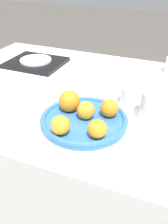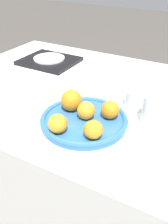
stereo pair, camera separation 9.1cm
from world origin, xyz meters
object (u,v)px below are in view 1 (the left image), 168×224
(orange_4, at_px, (109,108))
(orange_3, at_px, (97,129))
(cup_2, at_px, (131,96))
(orange_1, at_px, (86,110))
(fruit_platter, at_px, (84,120))
(orange_0, at_px, (60,125))
(orange_2, at_px, (69,101))
(cup_3, at_px, (73,85))
(water_glass, at_px, (151,107))
(napkin, at_px, (163,88))
(side_plate, at_px, (36,60))
(serving_tray, at_px, (36,63))

(orange_4, bearing_deg, orange_3, -88.44)
(orange_4, bearing_deg, cup_2, 74.47)
(orange_1, distance_m, orange_3, 0.12)
(fruit_platter, bearing_deg, orange_0, -107.98)
(orange_1, height_order, orange_2, orange_2)
(orange_4, height_order, cup_3, orange_4)
(orange_4, relative_size, water_glass, 0.58)
(cup_2, relative_size, napkin, 0.68)
(orange_0, relative_size, water_glass, 0.57)
(orange_0, xyz_separation_m, water_glass, (0.25, 0.22, 0.00))
(water_glass, bearing_deg, side_plate, 154.69)
(orange_0, xyz_separation_m, side_plate, (-0.43, 0.55, -0.03))
(orange_1, bearing_deg, water_glass, 27.53)
(water_glass, bearing_deg, orange_0, -137.66)
(orange_1, distance_m, cup_3, 0.24)
(side_plate, height_order, cup_2, cup_2)
(side_plate, distance_m, cup_3, 0.41)
(orange_2, relative_size, side_plate, 0.46)
(fruit_platter, height_order, cup_2, cup_2)
(side_plate, bearing_deg, serving_tray, 0.00)
(napkin, bearing_deg, cup_3, -150.80)
(fruit_platter, distance_m, cup_2, 0.24)
(serving_tray, xyz_separation_m, side_plate, (0.00, 0.00, 0.01))
(serving_tray, relative_size, cup_2, 3.40)
(fruit_platter, xyz_separation_m, serving_tray, (-0.47, 0.44, -0.01))
(orange_1, distance_m, side_plate, 0.64)
(side_plate, bearing_deg, orange_3, -43.39)
(cup_2, distance_m, cup_3, 0.26)
(fruit_platter, distance_m, orange_4, 0.10)
(serving_tray, relative_size, side_plate, 1.73)
(fruit_platter, relative_size, orange_1, 4.92)
(cup_3, bearing_deg, serving_tray, 144.59)
(orange_3, height_order, side_plate, orange_3)
(water_glass, bearing_deg, orange_4, -155.22)
(orange_3, relative_size, side_plate, 0.36)
(cup_2, bearing_deg, orange_3, -97.66)
(cup_3, bearing_deg, orange_0, -71.77)
(orange_4, distance_m, cup_3, 0.26)
(orange_0, distance_m, orange_3, 0.12)
(orange_2, relative_size, cup_2, 0.90)
(serving_tray, bearing_deg, napkin, -2.93)
(napkin, bearing_deg, orange_1, -118.62)
(cup_2, bearing_deg, serving_tray, 158.37)
(orange_2, height_order, orange_3, orange_2)
(cup_2, bearing_deg, cup_3, -179.49)
(water_glass, relative_size, cup_2, 1.29)
(orange_4, relative_size, napkin, 0.51)
(orange_0, height_order, water_glass, water_glass)
(orange_3, height_order, water_glass, water_glass)
(orange_0, height_order, orange_2, orange_2)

